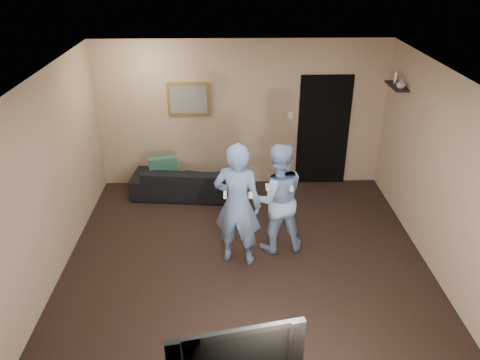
{
  "coord_description": "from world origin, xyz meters",
  "views": [
    {
      "loc": [
        -0.23,
        -5.25,
        3.97
      ],
      "look_at": [
        -0.08,
        0.3,
        1.15
      ],
      "focal_mm": 35.0,
      "sensor_mm": 36.0,
      "label": 1
    }
  ],
  "objects_px": {
    "sofa": "(187,181)",
    "wii_player_left": "(238,205)",
    "wii_player_right": "(277,198)",
    "television": "(234,350)"
  },
  "relations": [
    {
      "from": "sofa",
      "to": "wii_player_left",
      "type": "distance_m",
      "value": 2.18
    },
    {
      "from": "wii_player_left",
      "to": "wii_player_right",
      "type": "relative_size",
      "value": 1.09
    },
    {
      "from": "sofa",
      "to": "wii_player_left",
      "type": "bearing_deg",
      "value": 119.69
    },
    {
      "from": "sofa",
      "to": "wii_player_right",
      "type": "distance_m",
      "value": 2.21
    },
    {
      "from": "television",
      "to": "wii_player_left",
      "type": "bearing_deg",
      "value": 76.3
    },
    {
      "from": "television",
      "to": "wii_player_right",
      "type": "relative_size",
      "value": 0.73
    },
    {
      "from": "wii_player_left",
      "to": "sofa",
      "type": "bearing_deg",
      "value": 113.89
    },
    {
      "from": "sofa",
      "to": "wii_player_left",
      "type": "relative_size",
      "value": 1.06
    },
    {
      "from": "wii_player_left",
      "to": "television",
      "type": "bearing_deg",
      "value": -92.02
    },
    {
      "from": "television",
      "to": "wii_player_right",
      "type": "xyz_separation_m",
      "value": [
        0.64,
        2.7,
        -0.01
      ]
    }
  ]
}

